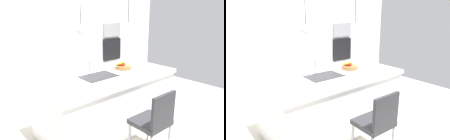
{
  "view_description": "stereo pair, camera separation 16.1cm",
  "coord_description": "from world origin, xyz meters",
  "views": [
    {
      "loc": [
        -1.98,
        -2.36,
        1.85
      ],
      "look_at": [
        0.1,
        0.0,
        0.96
      ],
      "focal_mm": 32.5,
      "sensor_mm": 36.0,
      "label": 1
    },
    {
      "loc": [
        -1.85,
        -2.46,
        1.85
      ],
      "look_at": [
        0.1,
        0.0,
        0.96
      ],
      "focal_mm": 32.5,
      "sensor_mm": 36.0,
      "label": 2
    }
  ],
  "objects": [
    {
      "name": "kitchen_island",
      "position": [
        0.0,
        0.0,
        0.46
      ],
      "size": [
        2.21,
        1.11,
        0.91
      ],
      "color": "white",
      "rests_on": "ground"
    },
    {
      "name": "fruit_bowl",
      "position": [
        0.4,
        0.07,
        0.96
      ],
      "size": [
        0.28,
        0.28,
        0.15
      ],
      "color": "#9E6B38",
      "rests_on": "kitchen_island"
    },
    {
      "name": "pendant_light_right",
      "position": [
        0.46,
        0.0,
        1.62
      ],
      "size": [
        0.16,
        0.16,
        0.76
      ],
      "color": "silver"
    },
    {
      "name": "sink_basin",
      "position": [
        -0.17,
        0.0,
        0.91
      ],
      "size": [
        0.56,
        0.4,
        0.02
      ],
      "primitive_type": "cube",
      "color": "#2D2D30",
      "rests_on": "kitchen_island"
    },
    {
      "name": "oven",
      "position": [
        1.48,
        1.58,
        0.93
      ],
      "size": [
        0.56,
        0.08,
        0.56
      ],
      "primitive_type": "cube",
      "color": "black",
      "rests_on": "back_wall"
    },
    {
      "name": "back_wall",
      "position": [
        0.0,
        1.65,
        1.3
      ],
      "size": [
        6.0,
        0.1,
        2.6
      ],
      "primitive_type": "cube",
      "color": "white",
      "rests_on": "ground"
    },
    {
      "name": "faucet",
      "position": [
        -0.17,
        0.21,
        1.05
      ],
      "size": [
        0.02,
        0.17,
        0.22
      ],
      "color": "silver",
      "rests_on": "kitchen_island"
    },
    {
      "name": "microwave",
      "position": [
        1.48,
        1.58,
        1.43
      ],
      "size": [
        0.54,
        0.08,
        0.34
      ],
      "primitive_type": "cube",
      "color": "#9E9EA3",
      "rests_on": "back_wall"
    },
    {
      "name": "pendant_light_left",
      "position": [
        -0.46,
        0.0,
        1.62
      ],
      "size": [
        0.16,
        0.16,
        0.76
      ],
      "color": "silver"
    },
    {
      "name": "chair_near",
      "position": [
        -0.03,
        -0.97,
        0.52
      ],
      "size": [
        0.46,
        0.43,
        0.92
      ],
      "color": "#333338",
      "rests_on": "ground"
    },
    {
      "name": "floor",
      "position": [
        0.0,
        0.0,
        0.0
      ],
      "size": [
        6.6,
        6.6,
        0.0
      ],
      "primitive_type": "plane",
      "color": "beige",
      "rests_on": "ground"
    }
  ]
}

